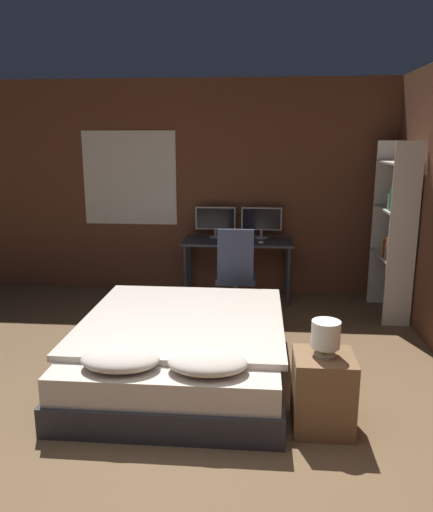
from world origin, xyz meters
name	(u,v)px	position (x,y,z in m)	size (l,w,h in m)	color
ground_plane	(176,477)	(0.00, 0.00, 0.00)	(20.00, 20.00, 0.00)	brown
wall_back	(222,189)	(-0.02, 3.82, 1.35)	(12.00, 0.08, 2.70)	brown
bed	(182,348)	(-0.17, 1.33, 0.24)	(1.70, 2.09, 0.55)	#2D2D33
nightstand	(323,392)	(0.92, 0.62, 0.27)	(0.41, 0.40, 0.54)	brown
bedside_lamp	(326,335)	(0.92, 0.62, 0.69)	(0.19, 0.19, 0.25)	gray
desk	(237,249)	(0.20, 3.46, 0.65)	(1.35, 0.57, 0.75)	#38383D
monitor_left	(215,220)	(-0.09, 3.65, 0.97)	(0.50, 0.16, 0.39)	#B7B7BC
monitor_right	(262,220)	(0.49, 3.65, 0.97)	(0.50, 0.16, 0.39)	#B7B7BC
keyboard	(237,243)	(0.20, 3.28, 0.76)	(0.39, 0.13, 0.02)	#B7B7BC
computer_mouse	(261,242)	(0.49, 3.28, 0.77)	(0.07, 0.05, 0.04)	#B7B7BC
office_chair	(236,283)	(0.22, 2.79, 0.40)	(0.52, 0.52, 1.03)	black
bookshelf	(396,225)	(1.96, 2.98, 1.05)	(0.29, 0.81, 1.95)	beige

